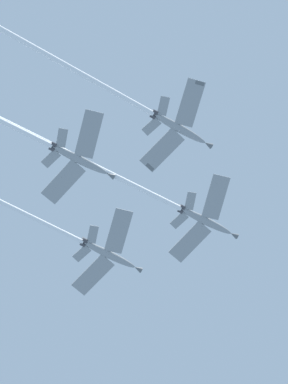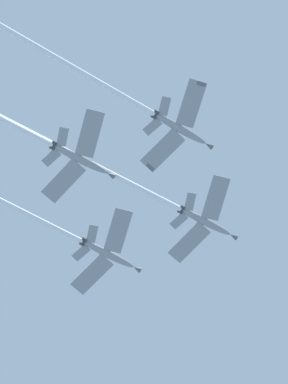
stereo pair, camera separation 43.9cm
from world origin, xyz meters
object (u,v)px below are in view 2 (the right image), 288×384
at_px(jet_lead, 148,192).
at_px(jet_right_wing, 127,98).
at_px(jet_slot, 27,132).
at_px(jet_left_wing, 70,235).

xyz_separation_m(jet_lead, jet_right_wing, (7.93, -17.53, -2.53)).
height_order(jet_right_wing, jet_slot, jet_right_wing).
bearing_deg(jet_slot, jet_left_wing, 107.29).
xyz_separation_m(jet_right_wing, jet_slot, (-18.64, -6.17, -2.30)).
xyz_separation_m(jet_lead, jet_slot, (-10.70, -23.70, -4.83)).
bearing_deg(jet_slot, jet_right_wing, 18.31).
height_order(jet_left_wing, jet_right_wing, jet_left_wing).
bearing_deg(jet_right_wing, jet_left_wing, 149.17).
xyz_separation_m(jet_left_wing, jet_slot, (6.61, -21.23, -3.30)).
distance_m(jet_right_wing, jet_slot, 19.76).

